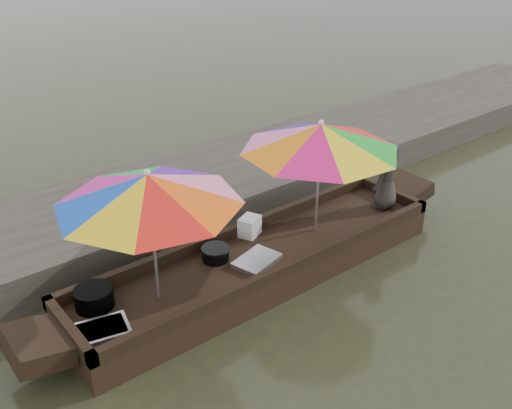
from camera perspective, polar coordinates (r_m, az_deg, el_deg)
water at (r=7.38m, az=0.49°, el=-7.20°), size 80.00×80.00×0.00m
dock at (r=8.83m, az=-8.53°, el=0.56°), size 22.00×2.20×0.50m
boat_hull at (r=7.28m, az=0.49°, el=-6.06°), size 5.09×1.20×0.35m
cooking_pot at (r=6.48m, az=-15.90°, el=-8.96°), size 0.42×0.42×0.22m
tray_crayfish at (r=6.11m, az=-15.26°, el=-12.17°), size 0.64×0.51×0.09m
tray_scallop at (r=6.99m, az=0.09°, el=-5.63°), size 0.65×0.52×0.06m
charcoal_grill at (r=7.04m, az=-4.06°, el=-4.98°), size 0.33×0.33×0.16m
supply_bag at (r=7.52m, az=-0.65°, el=-2.19°), size 0.35×0.31×0.26m
vendor at (r=8.28m, az=13.00°, el=2.93°), size 0.56×0.42×1.02m
umbrella_bow at (r=6.10m, az=-10.26°, el=-3.24°), size 2.21×2.21×1.55m
umbrella_stern at (r=7.38m, az=6.24°, el=2.69°), size 2.52×2.52×1.55m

